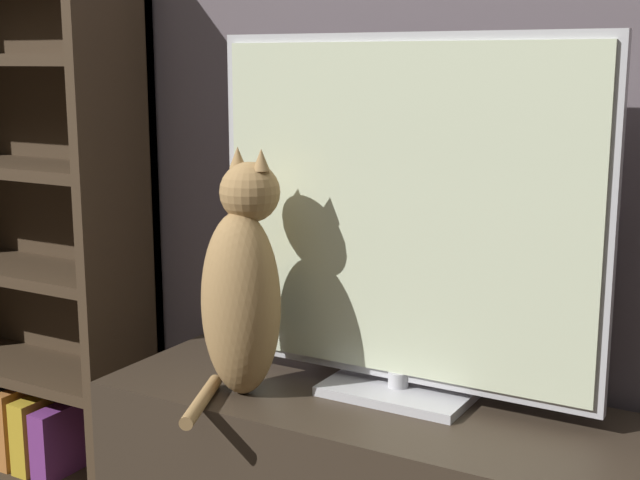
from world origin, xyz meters
The scene contains 3 objects.
tv centered at (-0.05, 1.03, 0.82)m, with size 0.85×0.19×0.75m.
cat centered at (-0.34, 0.88, 0.68)m, with size 0.20×0.33×0.52m.
bookshelf centered at (-1.21, 1.08, 0.63)m, with size 0.75×0.28×1.44m.
Camera 1 is at (0.70, -0.60, 1.14)m, focal length 50.00 mm.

